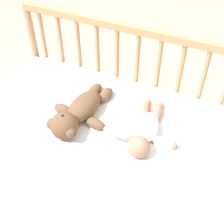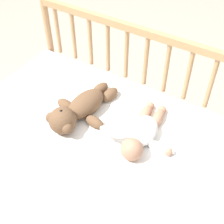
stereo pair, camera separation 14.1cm
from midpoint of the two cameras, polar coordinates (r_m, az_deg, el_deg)
ground_plane at (r=1.84m, az=2.30°, el=-12.11°), size 12.00×12.00×0.00m
crib_mattress at (r=1.64m, az=2.54°, el=-7.52°), size 1.30×0.59×0.48m
crib_rail at (r=1.61m, az=8.60°, el=7.69°), size 1.30×0.04×0.80m
blanket at (r=1.44m, az=3.00°, el=-2.10°), size 0.80×0.50×0.01m
teddy_bear at (r=1.44m, az=-3.28°, el=0.37°), size 0.28×0.41×0.13m
baby at (r=1.37m, az=8.38°, el=-3.94°), size 0.32×0.37×0.10m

